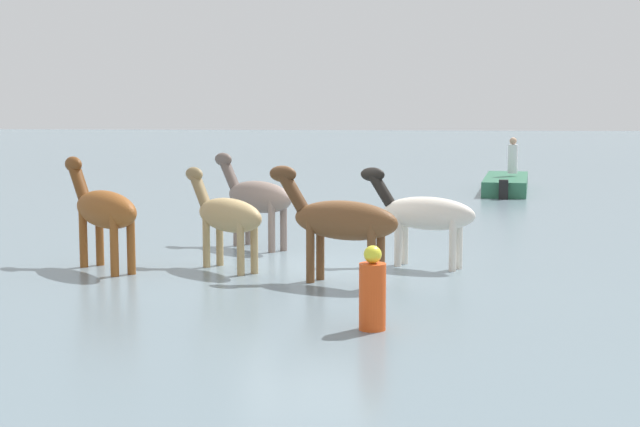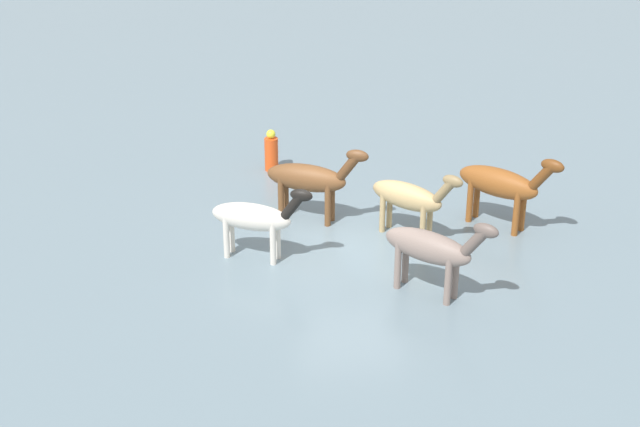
% 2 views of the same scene
% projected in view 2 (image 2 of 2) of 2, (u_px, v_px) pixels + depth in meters
% --- Properties ---
extents(ground_plane, '(152.44, 152.44, 0.00)m').
position_uv_depth(ground_plane, '(350.00, 248.00, 21.01)').
color(ground_plane, slate).
extents(horse_chestnut_trailing, '(1.47, 2.39, 1.94)m').
position_uv_depth(horse_chestnut_trailing, '(310.00, 179.00, 21.88)').
color(horse_chestnut_trailing, brown).
rests_on(horse_chestnut_trailing, ground_plane).
extents(horse_dark_mare, '(1.95, 2.08, 1.92)m').
position_uv_depth(horse_dark_mare, '(432.00, 248.00, 18.75)').
color(horse_dark_mare, gray).
rests_on(horse_dark_mare, ground_plane).
extents(horse_lead, '(2.10, 2.08, 1.99)m').
position_uv_depth(horse_lead, '(502.00, 184.00, 21.54)').
color(horse_lead, brown).
rests_on(horse_lead, ground_plane).
extents(horse_dun_straggler, '(1.30, 2.24, 1.79)m').
position_uv_depth(horse_dun_straggler, '(255.00, 218.00, 20.18)').
color(horse_dun_straggler, silver).
rests_on(horse_dun_straggler, ground_plane).
extents(horse_mid_herd, '(1.89, 1.89, 1.80)m').
position_uv_depth(horse_mid_herd, '(410.00, 197.00, 21.12)').
color(horse_mid_herd, tan).
rests_on(horse_mid_herd, ground_plane).
extents(buoy_channel_marker, '(0.36, 0.36, 1.14)m').
position_uv_depth(buoy_channel_marker, '(271.00, 152.00, 24.88)').
color(buoy_channel_marker, '#E54C19').
rests_on(buoy_channel_marker, ground_plane).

